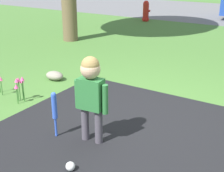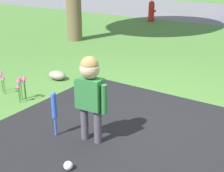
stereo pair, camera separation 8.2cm
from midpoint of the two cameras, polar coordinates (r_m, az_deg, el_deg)
The scene contains 7 objects.
ground_plane at distance 3.79m, azimuth 5.94°, elevation -6.98°, with size 60.00×60.00×0.00m, color #477533.
child at distance 3.18m, azimuth -4.61°, elevation -0.39°, with size 0.39×0.20×0.95m.
baseball_bat at distance 3.43m, azimuth -11.15°, elevation -4.02°, with size 0.06×0.06×0.53m.
sports_ball at distance 3.01m, azimuth -8.42°, elevation -14.33°, with size 0.09×0.09×0.09m.
fire_hydrant at distance 10.77m, azimuth 5.99°, elevation 13.46°, with size 0.28×0.25×0.67m.
flower_bed at distance 4.57m, azimuth -18.09°, elevation 0.86°, with size 0.61×0.20×0.37m.
edging_rock at distance 5.25m, azimuth -10.90°, elevation 1.87°, with size 0.32×0.22×0.15m.
Camera 1 is at (1.42, -3.03, 1.79)m, focal length 50.00 mm.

